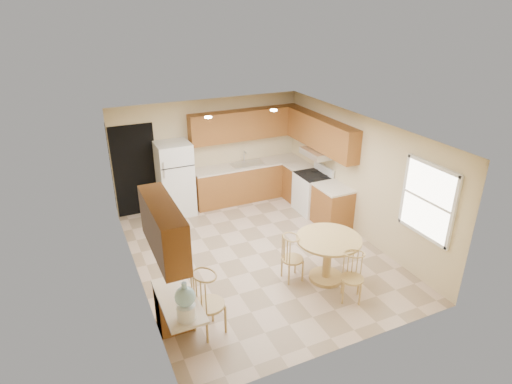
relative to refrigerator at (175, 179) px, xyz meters
name	(u,v)px	position (x,y,z in m)	size (l,w,h in m)	color
floor	(258,254)	(0.95, -2.40, -0.85)	(5.50, 5.50, 0.00)	tan
ceiling	(258,129)	(0.95, -2.40, 1.65)	(4.50, 5.50, 0.02)	white
wall_back	(209,152)	(0.95, 0.35, 0.40)	(4.50, 0.02, 2.50)	#C8B787
wall_front	(347,275)	(0.95, -5.15, 0.40)	(4.50, 0.02, 2.50)	#C8B787
wall_left	(133,219)	(-1.30, -2.40, 0.40)	(0.02, 5.50, 2.50)	#C8B787
wall_right	(359,176)	(3.20, -2.40, 0.40)	(0.02, 5.50, 2.50)	#C8B787
doorway	(135,171)	(-0.80, 0.34, 0.20)	(0.90, 0.02, 2.10)	black
base_cab_back	(249,182)	(1.83, 0.05, -0.41)	(2.75, 0.60, 0.87)	#915825
counter_back	(248,165)	(1.83, 0.05, 0.04)	(2.75, 0.63, 0.04)	beige
base_cab_right_a	(299,183)	(2.90, -0.54, -0.41)	(0.60, 0.59, 0.87)	#915825
counter_right_a	(299,166)	(2.90, -0.54, 0.04)	(0.63, 0.59, 0.04)	beige
base_cab_right_b	(332,207)	(2.90, -2.00, -0.41)	(0.60, 0.80, 0.87)	#915825
counter_right_b	(334,188)	(2.90, -2.00, 0.04)	(0.63, 0.80, 0.04)	beige
upper_cab_back	(246,125)	(1.83, 0.19, 1.00)	(2.75, 0.33, 0.70)	#915825
upper_cab_right	(321,133)	(3.04, -1.19, 1.00)	(0.33, 2.42, 0.70)	#915825
upper_cab_left	(163,228)	(-1.13, -4.00, 1.00)	(0.33, 1.40, 0.70)	#915825
sink	(247,164)	(1.80, 0.05, 0.07)	(0.78, 0.44, 0.01)	silver
range_hood	(317,153)	(2.95, -1.22, 0.57)	(0.50, 0.76, 0.14)	silver
desk_pedestal	(173,307)	(-1.05, -3.72, -0.49)	(0.48, 0.42, 0.72)	#915825
desk_top	(178,301)	(-1.05, -4.10, -0.10)	(0.50, 1.20, 0.04)	beige
window	(428,201)	(3.18, -4.25, 0.65)	(0.06, 1.12, 1.30)	white
can_light_a	(208,117)	(0.45, -1.20, 1.64)	(0.14, 0.14, 0.02)	white
can_light_b	(274,110)	(1.85, -1.20, 1.64)	(0.14, 0.14, 0.02)	white
refrigerator	(175,179)	(0.00, 0.00, 0.00)	(0.75, 0.73, 1.69)	white
stove	(312,192)	(2.88, -1.22, -0.38)	(0.65, 0.76, 1.09)	white
dining_table	(328,252)	(1.70, -3.64, -0.30)	(1.12, 1.12, 0.83)	tan
chair_table_a	(295,256)	(1.15, -3.47, -0.32)	(0.38, 0.49, 0.86)	tan
chair_table_b	(356,275)	(1.75, -4.37, -0.33)	(0.37, 0.44, 0.85)	tan
chair_desk	(211,301)	(-0.60, -4.15, -0.21)	(0.46, 0.59, 1.03)	tan
water_crock	(186,303)	(-1.05, -4.52, 0.17)	(0.27, 0.27, 0.55)	white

